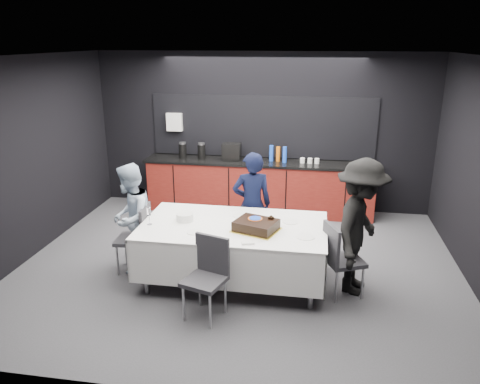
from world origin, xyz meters
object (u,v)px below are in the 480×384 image
object	(u,v)px
chair_right	(339,255)
person_right	(360,227)
plate_stack	(185,217)
chair_left	(138,234)
chair_near	(208,271)
person_center	(252,205)
cake_assembly	(256,225)
champagne_flute	(149,213)
person_left	(131,218)
party_table	(234,235)

from	to	relation	value
chair_right	person_right	xyz separation A→B (m)	(0.24, 0.16, 0.31)
plate_stack	chair_left	world-z (taller)	chair_left
chair_near	chair_right	bearing A→B (deg)	24.18
chair_near	person_center	xyz separation A→B (m)	(0.27, 1.62, 0.23)
plate_stack	chair_right	distance (m)	1.98
cake_assembly	champagne_flute	bearing A→B (deg)	-178.68
person_left	chair_right	bearing A→B (deg)	81.46
champagne_flute	person_right	xyz separation A→B (m)	(2.59, 0.18, -0.09)
party_table	chair_left	distance (m)	1.31
cake_assembly	plate_stack	world-z (taller)	cake_assembly
plate_stack	chair_right	world-z (taller)	chair_right
chair_left	person_right	world-z (taller)	person_right
person_left	person_right	bearing A→B (deg)	85.06
chair_right	chair_near	xyz separation A→B (m)	(-1.46, -0.65, 0.00)
chair_right	chair_near	size ratio (longest dim) A/B	1.00
chair_right	person_left	world-z (taller)	person_left
cake_assembly	chair_right	distance (m)	1.05
party_table	person_center	xyz separation A→B (m)	(0.12, 0.82, 0.12)
cake_assembly	person_center	size ratio (longest dim) A/B	0.41
party_table	person_center	distance (m)	0.84
party_table	champagne_flute	distance (m)	1.10
party_table	plate_stack	distance (m)	0.67
party_table	chair_near	distance (m)	0.82
party_table	plate_stack	bearing A→B (deg)	176.72
chair_near	person_right	size ratio (longest dim) A/B	0.55
chair_left	chair_right	distance (m)	2.62
person_right	chair_left	bearing A→B (deg)	107.23
chair_right	person_center	world-z (taller)	person_center
chair_left	chair_right	size ratio (longest dim) A/B	1.00
chair_near	cake_assembly	bearing A→B (deg)	56.01
cake_assembly	chair_near	distance (m)	0.87
plate_stack	person_left	distance (m)	0.78
chair_near	champagne_flute	bearing A→B (deg)	144.47
party_table	plate_stack	world-z (taller)	plate_stack
champagne_flute	chair_right	bearing A→B (deg)	0.35
chair_left	chair_right	world-z (taller)	same
chair_right	person_right	world-z (taller)	person_right
cake_assembly	chair_left	xyz separation A→B (m)	(-1.61, 0.20, -0.31)
person_right	party_table	bearing A→B (deg)	108.81
plate_stack	person_right	bearing A→B (deg)	-0.60
person_center	cake_assembly	bearing A→B (deg)	85.31
person_center	person_left	xyz separation A→B (m)	(-1.52, -0.71, -0.03)
plate_stack	chair_left	bearing A→B (deg)	177.38
cake_assembly	person_center	xyz separation A→B (m)	(-0.19, 0.95, -0.08)
plate_stack	chair_right	xyz separation A→B (m)	(1.95, -0.19, -0.30)
party_table	chair_right	size ratio (longest dim) A/B	2.51
party_table	chair_left	bearing A→B (deg)	177.05
champagne_flute	plate_stack	bearing A→B (deg)	26.38
chair_left	person_right	size ratio (longest dim) A/B	0.55
champagne_flute	chair_near	size ratio (longest dim) A/B	0.24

